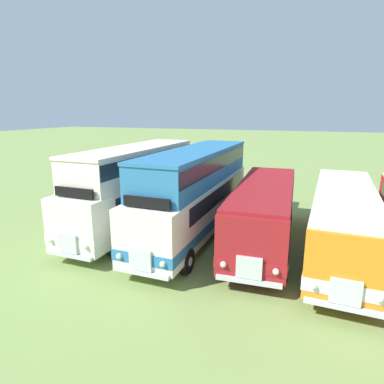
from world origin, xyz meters
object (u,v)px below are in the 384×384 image
at_px(bus_first_in_row, 136,184).
at_px(bus_second_in_row, 196,189).
at_px(bus_third_in_row, 264,209).
at_px(bus_fourth_in_row, 343,217).

distance_m(bus_first_in_row, bus_second_in_row, 3.48).
bearing_deg(bus_third_in_row, bus_second_in_row, -179.07).
bearing_deg(bus_first_in_row, bus_third_in_row, 1.04).
bearing_deg(bus_first_in_row, bus_second_in_row, 1.15).
height_order(bus_second_in_row, bus_fourth_in_row, bus_second_in_row).
distance_m(bus_first_in_row, bus_fourth_in_row, 10.46).
distance_m(bus_second_in_row, bus_fourth_in_row, 6.99).
distance_m(bus_second_in_row, bus_third_in_row, 3.55).
height_order(bus_second_in_row, bus_third_in_row, bus_second_in_row).
bearing_deg(bus_second_in_row, bus_first_in_row, -178.85).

